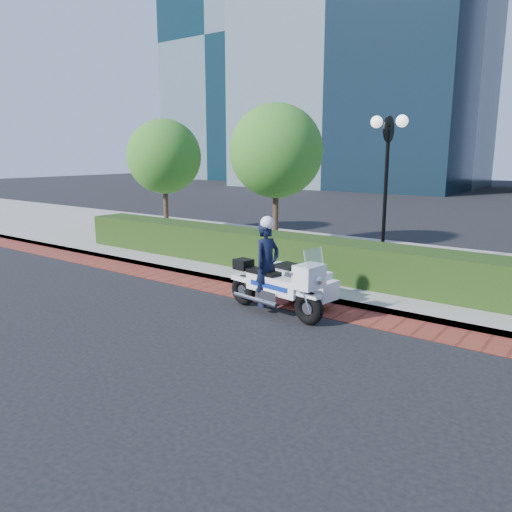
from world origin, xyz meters
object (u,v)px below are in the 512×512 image
Objects in this scene: lamppost at (387,169)px; tree_b at (276,151)px; tree_a at (164,157)px; police_motorcycle at (282,278)px.

tree_b is (-4.50, 1.30, 0.48)m from lamppost.
police_motorcycle is (9.46, -5.53, -2.51)m from tree_a.
police_motorcycle is at bearing -30.33° from tree_a.
lamppost is 0.86× the size of tree_b.
tree_a is at bearing 180.00° from tree_b.
tree_b is at bearing 163.89° from lamppost.
tree_b is 1.89× the size of police_motorcycle.
police_motorcycle is (-0.54, -4.23, -2.24)m from lamppost.
tree_a reaches higher than police_motorcycle.
tree_b reaches higher than tree_a.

